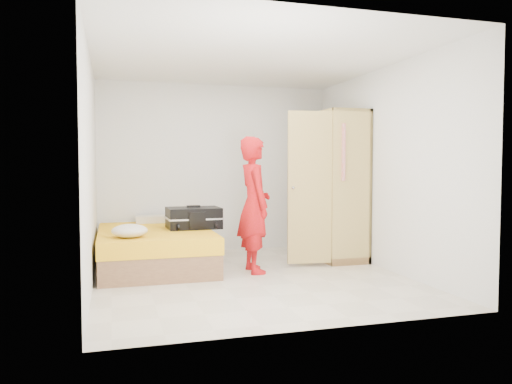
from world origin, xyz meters
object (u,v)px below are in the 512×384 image
object	(u,v)px
bed	(155,249)
round_cushion	(130,231)
person	(254,205)
wardrobe	(331,189)
suitcase	(194,218)

from	to	relation	value
bed	round_cushion	xyz separation A→B (m)	(-0.34, -0.64, 0.33)
bed	person	bearing A→B (deg)	-27.38
wardrobe	suitcase	xyz separation A→B (m)	(-1.98, 0.06, -0.36)
bed	round_cushion	bearing A→B (deg)	-117.82
bed	wardrobe	size ratio (longest dim) A/B	0.96
wardrobe	round_cushion	size ratio (longest dim) A/B	5.06
suitcase	round_cushion	world-z (taller)	suitcase
bed	suitcase	world-z (taller)	suitcase
bed	suitcase	xyz separation A→B (m)	(0.52, 0.02, 0.39)
person	round_cushion	world-z (taller)	person
suitcase	round_cushion	xyz separation A→B (m)	(-0.86, -0.67, -0.06)
bed	wardrobe	xyz separation A→B (m)	(2.50, -0.04, 0.75)
person	round_cushion	size ratio (longest dim) A/B	4.10
wardrobe	person	world-z (taller)	wardrobe
suitcase	wardrobe	bearing A→B (deg)	-3.56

